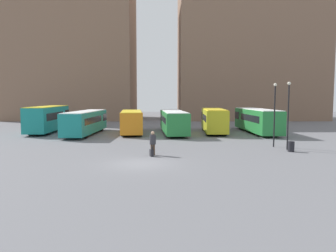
# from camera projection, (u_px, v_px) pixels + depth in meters

# --- Properties ---
(ground_plane) EXTENTS (160.00, 160.00, 0.00)m
(ground_plane) POSITION_uv_depth(u_px,v_px,m) (141.00, 164.00, 21.84)
(ground_plane) COLOR slate
(building_block_left) EXTENTS (24.83, 15.80, 29.58)m
(building_block_left) POSITION_uv_depth(u_px,v_px,m) (73.00, 47.00, 66.81)
(building_block_left) COLOR #7F604C
(building_block_left) RESTS_ON ground_plane
(building_block_right) EXTENTS (28.24, 15.93, 37.80)m
(building_block_right) POSITION_uv_depth(u_px,v_px,m) (248.00, 26.00, 66.90)
(building_block_right) COLOR #7F604C
(building_block_right) RESTS_ON ground_plane
(bus_0) EXTENTS (2.87, 10.88, 3.29)m
(bus_0) POSITION_uv_depth(u_px,v_px,m) (48.00, 118.00, 41.67)
(bus_0) COLOR #19847F
(bus_0) RESTS_ON ground_plane
(bus_1) EXTENTS (2.96, 11.85, 2.80)m
(bus_1) POSITION_uv_depth(u_px,v_px,m) (86.00, 122.00, 39.18)
(bus_1) COLOR #19847F
(bus_1) RESTS_ON ground_plane
(bus_2) EXTENTS (3.39, 9.45, 2.77)m
(bus_2) POSITION_uv_depth(u_px,v_px,m) (132.00, 121.00, 40.25)
(bus_2) COLOR orange
(bus_2) RESTS_ON ground_plane
(bus_3) EXTENTS (3.36, 11.85, 2.77)m
(bus_3) POSITION_uv_depth(u_px,v_px,m) (173.00, 121.00, 40.28)
(bus_3) COLOR #237A38
(bus_3) RESTS_ON ground_plane
(bus_4) EXTENTS (3.00, 9.46, 2.99)m
(bus_4) POSITION_uv_depth(u_px,v_px,m) (214.00, 120.00, 40.91)
(bus_4) COLOR gold
(bus_4) RESTS_ON ground_plane
(bus_5) EXTENTS (2.91, 12.32, 2.99)m
(bus_5) POSITION_uv_depth(u_px,v_px,m) (257.00, 120.00, 41.07)
(bus_5) COLOR #237A38
(bus_5) RESTS_ON ground_plane
(traveler) EXTENTS (0.61, 0.61, 1.85)m
(traveler) POSITION_uv_depth(u_px,v_px,m) (153.00, 141.00, 24.97)
(traveler) COLOR #4C3828
(traveler) RESTS_ON ground_plane
(suitcase) EXTENTS (0.34, 0.44, 0.76)m
(suitcase) POSITION_uv_depth(u_px,v_px,m) (152.00, 153.00, 24.53)
(suitcase) COLOR black
(suitcase) RESTS_ON ground_plane
(lamp_post_0) EXTENTS (0.28, 0.28, 5.67)m
(lamp_post_0) POSITION_uv_depth(u_px,v_px,m) (275.00, 110.00, 28.96)
(lamp_post_0) COLOR black
(lamp_post_0) RESTS_ON ground_plane
(lamp_post_1) EXTENTS (0.28, 0.28, 5.71)m
(lamp_post_1) POSITION_uv_depth(u_px,v_px,m) (288.00, 110.00, 27.32)
(lamp_post_1) COLOR black
(lamp_post_1) RESTS_ON ground_plane
(trash_bin) EXTENTS (0.52, 0.52, 0.85)m
(trash_bin) POSITION_uv_depth(u_px,v_px,m) (291.00, 147.00, 26.63)
(trash_bin) COLOR black
(trash_bin) RESTS_ON ground_plane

